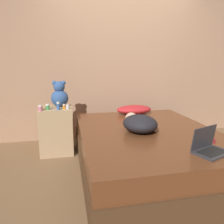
% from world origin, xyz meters
% --- Properties ---
extents(ground_plane, '(12.00, 12.00, 0.00)m').
position_xyz_m(ground_plane, '(0.00, 0.00, 0.00)').
color(ground_plane, brown).
extents(wall_back, '(8.00, 0.06, 2.60)m').
position_xyz_m(wall_back, '(0.00, 1.33, 1.30)').
color(wall_back, tan).
rests_on(wall_back, ground_plane).
extents(bed, '(1.62, 2.10, 0.49)m').
position_xyz_m(bed, '(0.00, 0.00, 0.24)').
color(bed, '#4C331E').
rests_on(bed, ground_plane).
extents(nightstand, '(0.45, 0.44, 0.66)m').
position_xyz_m(nightstand, '(-1.09, 0.74, 0.33)').
color(nightstand, tan).
rests_on(nightstand, ground_plane).
extents(pillow, '(0.55, 0.32, 0.13)m').
position_xyz_m(pillow, '(0.09, 0.85, 0.56)').
color(pillow, red).
rests_on(pillow, bed).
extents(person_lying, '(0.41, 0.61, 0.19)m').
position_xyz_m(person_lying, '(-0.11, -0.00, 0.59)').
color(person_lying, black).
rests_on(person_lying, bed).
extents(laptop, '(0.38, 0.32, 0.23)m').
position_xyz_m(laptop, '(0.29, -0.73, 0.54)').
color(laptop, '#333338').
rests_on(laptop, bed).
extents(teddy_bear, '(0.24, 0.24, 0.37)m').
position_xyz_m(teddy_bear, '(-1.03, 0.81, 0.82)').
color(teddy_bear, '#335693').
rests_on(teddy_bear, nightstand).
extents(bottle_amber, '(0.04, 0.04, 0.06)m').
position_xyz_m(bottle_amber, '(-1.28, 0.68, 0.69)').
color(bottle_amber, gold).
rests_on(bottle_amber, nightstand).
extents(bottle_green, '(0.05, 0.05, 0.07)m').
position_xyz_m(bottle_green, '(-1.19, 0.63, 0.69)').
color(bottle_green, '#3D8E4C').
rests_on(bottle_green, nightstand).
extents(bottle_orange, '(0.04, 0.04, 0.07)m').
position_xyz_m(bottle_orange, '(-0.97, 0.64, 0.69)').
color(bottle_orange, orange).
rests_on(bottle_orange, nightstand).
extents(bottle_pink, '(0.05, 0.05, 0.08)m').
position_xyz_m(bottle_pink, '(-1.27, 0.57, 0.70)').
color(bottle_pink, pink).
rests_on(bottle_pink, nightstand).
extents(bottle_blue, '(0.04, 0.04, 0.11)m').
position_xyz_m(bottle_blue, '(-1.05, 0.59, 0.71)').
color(bottle_blue, '#3866B2').
rests_on(bottle_blue, nightstand).
extents(bottle_clear, '(0.04, 0.04, 0.06)m').
position_xyz_m(bottle_clear, '(-0.92, 0.62, 0.69)').
color(bottle_clear, silver).
rests_on(bottle_clear, nightstand).
extents(book, '(0.22, 0.20, 0.02)m').
position_xyz_m(book, '(0.45, -0.45, 0.50)').
color(book, maroon).
rests_on(book, bed).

